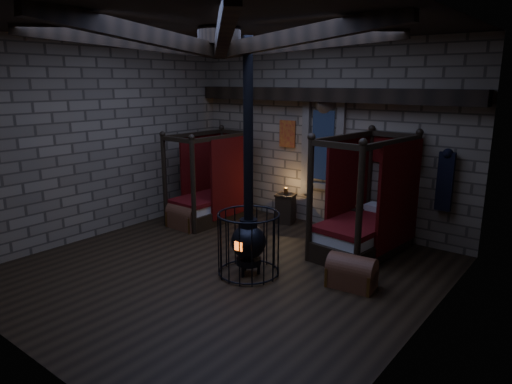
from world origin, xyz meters
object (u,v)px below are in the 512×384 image
Objects in this scene: bed_left at (212,199)px; bed_right at (365,224)px; trunk_right at (352,273)px; stove at (249,239)px; trunk_left at (186,216)px.

bed_left is 3.94m from bed_right.
bed_right is 2.81× the size of trunk_right.
trunk_right is (4.47, -1.35, -0.28)m from bed_left.
stove is at bearing -34.33° from bed_left.
bed_right reaches higher than bed_left.
bed_right is 0.57× the size of stove.
trunk_right is at bearing -66.01° from bed_right.
trunk_left is at bearing 166.58° from trunk_right.
trunk_left is (-3.95, -1.15, -0.30)m from bed_right.
bed_left is at bearing 90.82° from trunk_left.
trunk_left is 3.05m from stove.
bed_left reaches higher than trunk_left.
bed_right is at bearing 18.05° from trunk_left.
trunk_right is (4.49, -0.48, -0.03)m from trunk_left.
stove is (2.80, -2.00, 0.13)m from bed_left.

